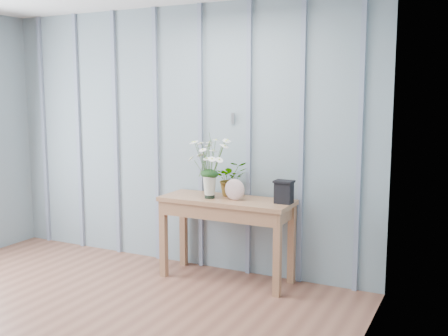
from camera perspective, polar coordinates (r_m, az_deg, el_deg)
The scene contains 6 objects.
room_shell at distance 4.04m, azimuth -15.15°, elevation 12.25°, with size 4.00×4.50×2.50m.
sideboard at distance 4.69m, azimuth 0.27°, elevation -4.69°, with size 1.20×0.45×0.75m.
daisy_vase at distance 4.62m, azimuth -1.59°, elevation 1.01°, with size 0.40×0.30×0.57m.
spider_plant at distance 4.77m, azimuth 0.79°, elevation -1.14°, with size 0.29×0.25×0.32m, color #113412.
felt_disc_vessel at distance 4.57m, azimuth 1.18°, elevation -2.37°, with size 0.19×0.05×0.19m, color #93575F.
carved_box at distance 4.47m, azimuth 6.54°, elevation -2.57°, with size 0.16×0.13×0.20m.
Camera 1 is at (2.65, -2.12, 1.68)m, focal length 42.00 mm.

